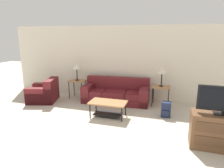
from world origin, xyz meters
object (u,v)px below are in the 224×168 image
at_px(coffee_table, 108,106).
at_px(side_table_right, 161,88).
at_px(armchair, 44,93).
at_px(side_table_left, 77,82).
at_px(tv_console, 221,132).
at_px(table_lamp_right, 162,70).
at_px(couch, 116,93).
at_px(table_lamp_left, 77,66).
at_px(backpack, 166,109).

height_order(coffee_table, side_table_right, side_table_right).
height_order(armchair, coffee_table, armchair).
distance_m(side_table_left, side_table_right, 2.99).
height_order(side_table_left, tv_console, tv_console).
distance_m(coffee_table, table_lamp_right, 2.11).
relative_size(couch, tv_console, 1.98).
xyz_separation_m(armchair, table_lamp_left, (0.94, 0.71, 0.89)).
bearing_deg(table_lamp_left, tv_console, -27.66).
distance_m(armchair, backpack, 4.15).
bearing_deg(coffee_table, armchair, 165.72).
bearing_deg(tv_console, table_lamp_right, 120.40).
bearing_deg(tv_console, couch, 141.88).
distance_m(couch, tv_console, 3.59).
bearing_deg(side_table_right, armchair, -169.71).
xyz_separation_m(couch, armchair, (-2.43, -0.67, -0.00)).
relative_size(couch, side_table_right, 3.49).
bearing_deg(backpack, side_table_right, 103.49).
relative_size(couch, table_lamp_right, 3.54).
bearing_deg(table_lamp_right, side_table_right, 75.96).
bearing_deg(table_lamp_left, coffee_table, -40.01).
relative_size(side_table_right, backpack, 1.51).
bearing_deg(couch, armchair, -164.63).
xyz_separation_m(couch, table_lamp_left, (-1.49, 0.05, 0.88)).
bearing_deg(side_table_right, couch, -178.27).
bearing_deg(tv_console, coffee_table, 161.58).
relative_size(table_lamp_right, tv_console, 0.56).
distance_m(side_table_right, backpack, 0.99).
bearing_deg(backpack, tv_console, -50.86).
relative_size(table_lamp_left, tv_console, 0.56).
height_order(coffee_table, side_table_left, side_table_left).
bearing_deg(table_lamp_right, tv_console, -59.60).
height_order(side_table_left, table_lamp_right, table_lamp_right).
bearing_deg(side_table_right, side_table_left, 180.00).
height_order(couch, table_lamp_right, table_lamp_right).
height_order(couch, armchair, couch).
relative_size(armchair, tv_console, 1.00).
bearing_deg(side_table_right, tv_console, -59.60).
relative_size(side_table_right, table_lamp_right, 1.01).
distance_m(coffee_table, side_table_left, 2.14).
distance_m(table_lamp_left, backpack, 3.47).
distance_m(coffee_table, tv_console, 2.84).
relative_size(side_table_right, tv_console, 0.57).
bearing_deg(table_lamp_right, armchair, -169.71).
bearing_deg(coffee_table, tv_console, -18.42).
distance_m(couch, side_table_left, 1.52).
xyz_separation_m(armchair, backpack, (4.15, -0.18, -0.08)).
height_order(couch, coffee_table, couch).
height_order(side_table_left, side_table_right, same).
relative_size(tv_console, backpack, 2.66).
bearing_deg(armchair, couch, 15.37).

